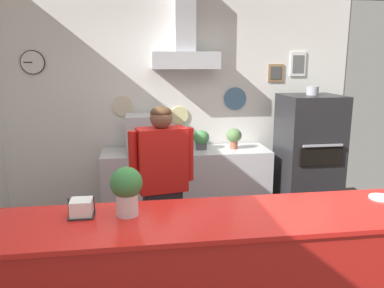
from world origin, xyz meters
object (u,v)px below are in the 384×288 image
object	(u,v)px
basil_vase	(127,190)
condiment_plate	(381,198)
napkin_holder	(82,208)
shop_worker	(162,186)
potted_basil	(201,139)
potted_sage	(234,137)
pizza_oven	(308,160)
espresso_machine	(145,134)
potted_oregano	(172,142)

from	to	relation	value
basil_vase	condiment_plate	world-z (taller)	basil_vase
basil_vase	napkin_holder	size ratio (longest dim) A/B	1.92
condiment_plate	shop_worker	bearing A→B (deg)	145.82
potted_basil	condiment_plate	bearing A→B (deg)	-67.29
potted_sage	napkin_holder	world-z (taller)	potted_sage
pizza_oven	espresso_machine	world-z (taller)	pizza_oven
potted_basil	condiment_plate	world-z (taller)	potted_basil
pizza_oven	shop_worker	world-z (taller)	pizza_oven
pizza_oven	potted_oregano	world-z (taller)	pizza_oven
pizza_oven	espresso_machine	bearing A→B (deg)	174.13
pizza_oven	condiment_plate	size ratio (longest dim) A/B	9.95
pizza_oven	basil_vase	size ratio (longest dim) A/B	5.36
pizza_oven	potted_oregano	bearing A→B (deg)	171.19
potted_basil	napkin_holder	distance (m)	2.47
potted_sage	condiment_plate	bearing A→B (deg)	-76.62
napkin_holder	basil_vase	bearing A→B (deg)	-5.42
potted_basil	napkin_holder	bearing A→B (deg)	-117.07
pizza_oven	basil_vase	distance (m)	2.91
shop_worker	potted_basil	distance (m)	1.32
espresso_machine	napkin_holder	bearing A→B (deg)	-101.87
napkin_holder	espresso_machine	bearing A→B (deg)	78.13
potted_oregano	condiment_plate	xyz separation A→B (m)	(1.27, -2.17, 0.02)
potted_sage	shop_worker	bearing A→B (deg)	-129.64
potted_sage	potted_basil	xyz separation A→B (m)	(-0.40, 0.03, -0.02)
espresso_machine	basil_vase	world-z (taller)	espresso_machine
basil_vase	pizza_oven	bearing A→B (deg)	43.06
shop_worker	espresso_machine	world-z (taller)	shop_worker
shop_worker	napkin_holder	distance (m)	1.18
potted_basil	potted_oregano	world-z (taller)	potted_basil
shop_worker	espresso_machine	bearing A→B (deg)	-94.87
espresso_machine	potted_basil	bearing A→B (deg)	4.65
potted_oregano	potted_sage	bearing A→B (deg)	-1.86
pizza_oven	espresso_machine	xyz separation A→B (m)	(-1.94, 0.20, 0.33)
pizza_oven	potted_oregano	size ratio (longest dim) A/B	8.66
basil_vase	napkin_holder	world-z (taller)	basil_vase
potted_oregano	napkin_holder	bearing A→B (deg)	-109.27
pizza_oven	potted_sage	xyz separation A→B (m)	(-0.86, 0.23, 0.26)
potted_sage	napkin_holder	bearing A→B (deg)	-125.07
condiment_plate	potted_basil	bearing A→B (deg)	112.71
shop_worker	potted_sage	distance (m)	1.51
potted_basil	condiment_plate	size ratio (longest dim) A/B	1.39
potted_sage	napkin_holder	distance (m)	2.65
espresso_machine	potted_oregano	xyz separation A→B (m)	(0.32, 0.05, -0.11)
shop_worker	basil_vase	distance (m)	1.13
shop_worker	condiment_plate	size ratio (longest dim) A/B	9.41
potted_oregano	condiment_plate	distance (m)	2.52
condiment_plate	napkin_holder	world-z (taller)	napkin_holder
espresso_machine	napkin_holder	xyz separation A→B (m)	(-0.45, -2.14, -0.05)
pizza_oven	espresso_machine	size ratio (longest dim) A/B	3.56
pizza_oven	potted_basil	xyz separation A→B (m)	(-1.26, 0.25, 0.24)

